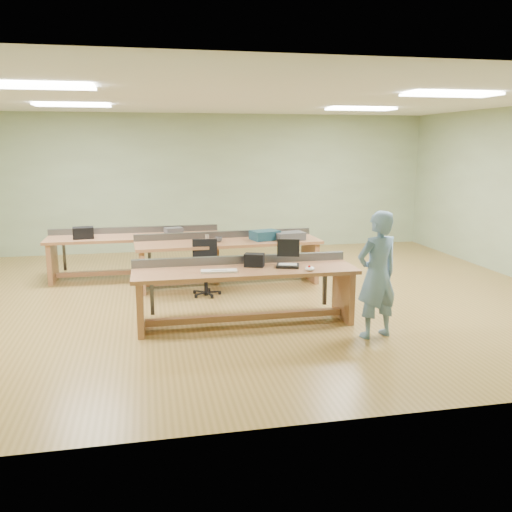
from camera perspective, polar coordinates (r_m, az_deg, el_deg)
name	(u,v)px	position (r m, az deg, el deg)	size (l,w,h in m)	color
floor	(240,297)	(8.51, -1.66, -4.30)	(10.00, 10.00, 0.00)	olive
ceiling	(239,98)	(8.21, -1.79, 16.27)	(10.00, 10.00, 0.00)	silver
wall_back	(209,183)	(12.17, -4.99, 7.67)	(10.00, 0.04, 3.00)	#95AB82
wall_front	(325,251)	(4.38, 7.30, 0.48)	(10.00, 0.04, 3.00)	#95AB82
fluor_panels	(239,100)	(8.20, -1.79, 16.06)	(6.20, 3.50, 0.03)	white
workbench_front	(245,283)	(7.12, -1.18, -2.83)	(2.92, 0.79, 0.86)	#A36A44
workbench_mid	(228,252)	(9.17, -2.92, 0.46)	(3.14, 0.97, 0.86)	#A36A44
workbench_back	(135,246)	(9.90, -12.59, 1.03)	(3.03, 0.82, 0.86)	#A36A44
person	(377,275)	(6.74, 12.62, -1.95)	(0.57, 0.38, 1.57)	slate
laptop_base	(288,266)	(7.17, 3.36, -1.03)	(0.30, 0.24, 0.03)	black
laptop_screen	(288,248)	(7.24, 3.42, 0.86)	(0.30, 0.01, 0.23)	black
keyboard	(219,271)	(6.89, -3.91, -1.60)	(0.46, 0.15, 0.03)	beige
trackball_mouse	(310,268)	(6.98, 5.69, -1.32)	(0.12, 0.14, 0.06)	white
camera_bag	(254,260)	(7.18, -0.18, -0.43)	(0.25, 0.16, 0.17)	black
task_chair	(206,275)	(8.59, -5.31, -2.01)	(0.49, 0.49, 0.87)	black
parts_bin_teal	(265,235)	(9.21, 0.94, 2.21)	(0.45, 0.33, 0.16)	#153847
parts_bin_grey	(290,236)	(9.21, 3.55, 2.11)	(0.48, 0.31, 0.13)	#3E3E40
mug	(219,239)	(9.00, -3.93, 1.75)	(0.11, 0.11, 0.09)	#3E3E40
drinks_can	(207,238)	(9.06, -5.17, 1.89)	(0.06, 0.06, 0.12)	silver
storage_box_back	(83,233)	(9.78, -17.73, 2.34)	(0.34, 0.25, 0.20)	black
tray_back	(174,231)	(9.88, -8.67, 2.62)	(0.30, 0.22, 0.12)	#3E3E40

